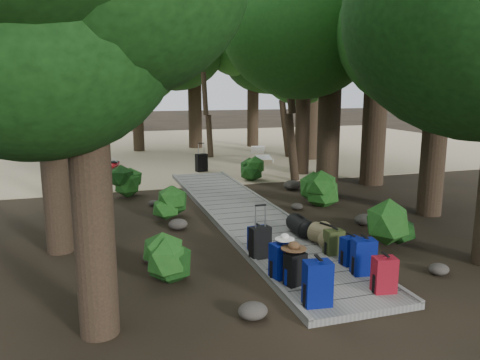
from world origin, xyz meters
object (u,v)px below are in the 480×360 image
object	(u,v)px
backpack_right_c	(350,249)
backpack_right_b	(364,255)
backpack_right_a	(384,273)
kayak	(113,163)
duffel_right_black	(300,226)
backpack_left_a	(318,281)
backpack_left_d	(258,238)
backpack_right_d	(334,241)
suitcase_on_boardwalk	(260,242)
lone_suitcase_on_sand	(201,163)
backpack_left_c	(282,259)
duffel_right_khaki	(325,235)
sun_lounger	(264,154)
backpack_left_b	(295,267)

from	to	relation	value
backpack_right_c	backpack_right_b	bearing A→B (deg)	-100.22
backpack_right_a	kayak	xyz separation A→B (m)	(-3.65, 14.52, -0.25)
duffel_right_black	kayak	size ratio (longest dim) A/B	0.19
backpack_left_a	kayak	distance (m)	14.82
backpack_left_d	backpack_right_d	bearing A→B (deg)	-29.78
backpack_right_a	backpack_right_d	distance (m)	1.85
suitcase_on_boardwalk	lone_suitcase_on_sand	world-z (taller)	lone_suitcase_on_sand
lone_suitcase_on_sand	duffel_right_black	bearing A→B (deg)	-104.46
backpack_right_a	suitcase_on_boardwalk	size ratio (longest dim) A/B	1.05
backpack_left_c	duffel_right_khaki	distance (m)	2.05
backpack_right_d	sun_lounger	size ratio (longest dim) A/B	0.27
backpack_right_c	backpack_right_d	distance (m)	0.60
backpack_left_a	duffel_right_khaki	world-z (taller)	backpack_left_a
backpack_left_a	backpack_left_b	world-z (taller)	backpack_left_a
backpack_right_a	lone_suitcase_on_sand	bearing A→B (deg)	100.32
backpack_left_c	duffel_right_black	bearing A→B (deg)	45.36
backpack_left_a	suitcase_on_boardwalk	size ratio (longest dim) A/B	1.25
backpack_left_a	backpack_right_a	world-z (taller)	backpack_left_a
backpack_left_d	duffel_right_khaki	distance (m)	1.50
backpack_right_d	lone_suitcase_on_sand	size ratio (longest dim) A/B	0.76
backpack_right_c	backpack_right_d	xyz separation A→B (m)	(-0.02, 0.60, -0.02)
duffel_right_black	backpack_right_d	bearing A→B (deg)	-84.56
backpack_right_d	lone_suitcase_on_sand	distance (m)	10.60
backpack_left_d	backpack_right_a	world-z (taller)	backpack_right_a
backpack_left_c	lone_suitcase_on_sand	xyz separation A→B (m)	(1.15, 11.40, -0.09)
duffel_right_khaki	duffel_right_black	distance (m)	0.86
backpack_right_d	kayak	bearing A→B (deg)	105.03
backpack_right_a	lone_suitcase_on_sand	distance (m)	12.44
backpack_right_a	backpack_left_c	bearing A→B (deg)	152.26
kayak	backpack_left_b	bearing A→B (deg)	-63.32
backpack_left_c	backpack_right_a	distance (m)	1.73
kayak	backpack_right_d	bearing A→B (deg)	-56.64
suitcase_on_boardwalk	kayak	bearing A→B (deg)	92.41
backpack_right_b	sun_lounger	distance (m)	13.75
backpack_left_b	suitcase_on_boardwalk	xyz separation A→B (m)	(-0.13, 1.39, -0.00)
suitcase_on_boardwalk	backpack_right_c	bearing A→B (deg)	-37.04
backpack_left_c	suitcase_on_boardwalk	xyz separation A→B (m)	(-0.02, 1.05, -0.04)
backpack_left_b	kayak	size ratio (longest dim) A/B	0.18
backpack_left_c	backpack_right_c	xyz separation A→B (m)	(1.49, 0.21, -0.06)
backpack_left_d	duffel_right_khaki	world-z (taller)	backpack_left_d
backpack_right_c	duffel_right_khaki	distance (m)	1.12
suitcase_on_boardwalk	sun_lounger	distance (m)	12.90
backpack_right_b	lone_suitcase_on_sand	size ratio (longest dim) A/B	0.99
duffel_right_khaki	backpack_right_b	bearing A→B (deg)	-111.68
backpack_left_a	backpack_right_b	bearing A→B (deg)	39.48
backpack_left_c	backpack_right_b	distance (m)	1.49
backpack_left_c	duffel_right_black	distance (m)	2.55
backpack_left_a	backpack_right_a	bearing A→B (deg)	11.43
suitcase_on_boardwalk	backpack_left_d	bearing A→B (deg)	68.98
suitcase_on_boardwalk	duffel_right_khaki	bearing A→B (deg)	2.12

